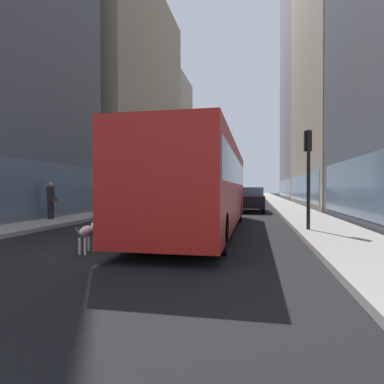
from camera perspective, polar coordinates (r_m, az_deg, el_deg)
ground_plane at (r=42.70m, az=7.04°, el=-1.42°), size 120.00×120.00×0.00m
sidewalk_left at (r=43.49m, az=-0.47°, el=-1.28°), size 2.40×110.00×0.15m
sidewalk_right at (r=42.67m, az=14.70°, el=-1.34°), size 2.40×110.00×0.15m
building_left_mid at (r=34.86m, az=-15.32°, el=15.87°), size 11.39×18.87×21.44m
building_left_far at (r=50.53m, az=-6.30°, el=9.81°), size 8.57×14.06×19.18m
building_right_mid at (r=34.32m, az=27.72°, el=25.17°), size 9.42×17.92×31.68m
building_right_far at (r=54.27m, az=21.21°, el=20.21°), size 8.94×18.94×39.50m
transit_bus at (r=11.79m, az=1.88°, el=1.73°), size 2.78×11.53×3.05m
car_grey_wagon at (r=46.52m, az=8.87°, el=-0.24°), size 1.76×4.04×1.62m
car_white_van at (r=42.29m, az=5.37°, el=-0.32°), size 1.82×3.96×1.62m
car_black_suv at (r=21.74m, az=10.39°, el=-1.27°), size 1.79×4.67×1.62m
car_silver_sedan at (r=24.41m, az=-2.80°, el=-1.05°), size 1.72×4.42×1.62m
dalmatian_dog at (r=8.19m, az=-18.01°, el=-6.70°), size 0.22×0.96×0.72m
pedestrian_with_handbag at (r=16.02m, az=-23.86°, el=-1.34°), size 0.45×0.34×1.69m
traffic_light_near at (r=11.74m, az=20.02°, el=4.92°), size 0.24×0.40×3.40m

